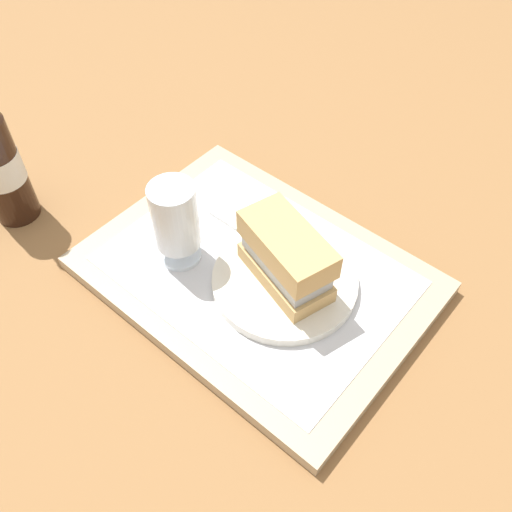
# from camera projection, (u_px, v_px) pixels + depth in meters

# --- Properties ---
(ground_plane) EXTENTS (3.00, 3.00, 0.00)m
(ground_plane) POSITION_uv_depth(u_px,v_px,m) (256.00, 279.00, 0.76)
(ground_plane) COLOR olive
(tray) EXTENTS (0.44, 0.32, 0.02)m
(tray) POSITION_uv_depth(u_px,v_px,m) (256.00, 275.00, 0.75)
(tray) COLOR tan
(tray) RESTS_ON ground_plane
(placemat) EXTENTS (0.38, 0.27, 0.00)m
(placemat) POSITION_uv_depth(u_px,v_px,m) (256.00, 270.00, 0.74)
(placemat) COLOR silver
(placemat) RESTS_ON tray
(plate) EXTENTS (0.19, 0.19, 0.01)m
(plate) POSITION_uv_depth(u_px,v_px,m) (285.00, 281.00, 0.72)
(plate) COLOR silver
(plate) RESTS_ON placemat
(sandwich) EXTENTS (0.14, 0.10, 0.08)m
(sandwich) POSITION_uv_depth(u_px,v_px,m) (285.00, 254.00, 0.69)
(sandwich) COLOR tan
(sandwich) RESTS_ON plate
(beer_glass) EXTENTS (0.06, 0.06, 0.12)m
(beer_glass) POSITION_uv_depth(u_px,v_px,m) (176.00, 222.00, 0.71)
(beer_glass) COLOR silver
(beer_glass) RESTS_ON placemat
(napkin_folded) EXTENTS (0.09, 0.07, 0.01)m
(napkin_folded) POSITION_uv_depth(u_px,v_px,m) (248.00, 214.00, 0.81)
(napkin_folded) COLOR white
(napkin_folded) RESTS_ON placemat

